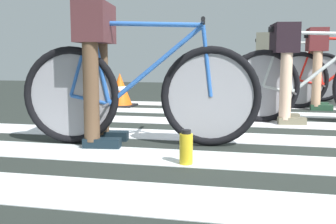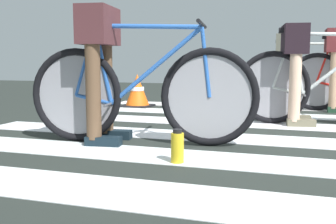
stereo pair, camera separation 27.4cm
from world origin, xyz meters
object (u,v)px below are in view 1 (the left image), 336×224
object	(u,v)px
bicycle_4_of_4	(286,75)
cyclist_4_of_4	(265,57)
cyclist_1_of_4	(96,54)
cyclist_2_of_4	(284,59)
bicycle_2_of_4	(316,84)
cyclist_3_of_4	(316,57)
traffic_cone	(120,91)
bicycle_1_of_4	(139,92)
water_bottle	(186,148)

from	to	relation	value
bicycle_4_of_4	cyclist_4_of_4	world-z (taller)	cyclist_4_of_4
cyclist_1_of_4	cyclist_2_of_4	bearing A→B (deg)	36.89
bicycle_2_of_4	bicycle_4_of_4	bearing A→B (deg)	85.94
cyclist_3_of_4	bicycle_4_of_4	world-z (taller)	cyclist_3_of_4
cyclist_1_of_4	bicycle_4_of_4	xyz separation A→B (m)	(1.55, 3.64, -0.27)
cyclist_2_of_4	traffic_cone	distance (m)	2.28
cyclist_1_of_4	traffic_cone	world-z (taller)	cyclist_1_of_4
cyclist_2_of_4	bicycle_4_of_4	xyz separation A→B (m)	(0.16, 2.28, -0.24)
cyclist_2_of_4	bicycle_1_of_4	bearing A→B (deg)	-137.01
bicycle_4_of_4	cyclist_1_of_4	bearing A→B (deg)	-103.53
bicycle_4_of_4	traffic_cone	world-z (taller)	bicycle_4_of_4
cyclist_4_of_4	water_bottle	xyz separation A→B (m)	(-0.50, -4.13, -0.56)
bicycle_1_of_4	cyclist_1_of_4	size ratio (longest dim) A/B	1.70
bicycle_2_of_4	water_bottle	bearing A→B (deg)	-125.10
cyclist_2_of_4	bicycle_4_of_4	size ratio (longest dim) A/B	0.56
cyclist_1_of_4	cyclist_3_of_4	world-z (taller)	cyclist_1_of_4
bicycle_1_of_4	traffic_cone	bearing A→B (deg)	104.98
bicycle_1_of_4	water_bottle	world-z (taller)	bicycle_1_of_4
bicycle_4_of_4	water_bottle	bearing A→B (deg)	-91.69
bicycle_2_of_4	cyclist_3_of_4	bearing A→B (deg)	75.11
bicycle_4_of_4	bicycle_1_of_4	bearing A→B (deg)	-99.50
cyclist_2_of_4	bicycle_4_of_4	distance (m)	2.30
water_bottle	traffic_cone	world-z (taller)	traffic_cone
cyclist_3_of_4	cyclist_4_of_4	distance (m)	1.25
cyclist_1_of_4	bicycle_2_of_4	size ratio (longest dim) A/B	0.59
bicycle_1_of_4	water_bottle	bearing A→B (deg)	-55.93
bicycle_4_of_4	cyclist_4_of_4	bearing A→B (deg)	-180.00
cyclist_2_of_4	cyclist_4_of_4	world-z (taller)	cyclist_4_of_4
cyclist_3_of_4	bicycle_4_of_4	distance (m)	1.12
cyclist_2_of_4	water_bottle	distance (m)	1.99
cyclist_2_of_4	cyclist_4_of_4	distance (m)	2.33
bicycle_1_of_4	cyclist_2_of_4	world-z (taller)	cyclist_2_of_4
bicycle_1_of_4	cyclist_1_of_4	distance (m)	0.41
bicycle_1_of_4	bicycle_4_of_4	xyz separation A→B (m)	(1.24, 3.60, 0.00)
water_bottle	bicycle_1_of_4	bearing A→B (deg)	131.70
cyclist_3_of_4	water_bottle	size ratio (longest dim) A/B	4.76
bicycle_2_of_4	cyclist_2_of_4	size ratio (longest dim) A/B	1.80
cyclist_4_of_4	traffic_cone	size ratio (longest dim) A/B	2.31
traffic_cone	cyclist_4_of_4	bearing A→B (deg)	36.15
cyclist_1_of_4	traffic_cone	xyz separation A→B (m)	(-0.64, 2.32, -0.45)
cyclist_1_of_4	traffic_cone	bearing A→B (deg)	97.81
cyclist_3_of_4	traffic_cone	world-z (taller)	cyclist_3_of_4
bicycle_2_of_4	cyclist_4_of_4	xyz separation A→B (m)	(-0.45, 2.29, 0.27)
cyclist_3_of_4	cyclist_2_of_4	bearing A→B (deg)	-111.28
bicycle_1_of_4	cyclist_1_of_4	world-z (taller)	cyclist_1_of_4
bicycle_2_of_4	cyclist_4_of_4	world-z (taller)	cyclist_4_of_4
cyclist_4_of_4	water_bottle	distance (m)	4.20
bicycle_1_of_4	bicycle_4_of_4	size ratio (longest dim) A/B	1.00
water_bottle	traffic_cone	bearing A→B (deg)	116.55
bicycle_4_of_4	water_bottle	size ratio (longest dim) A/B	8.20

